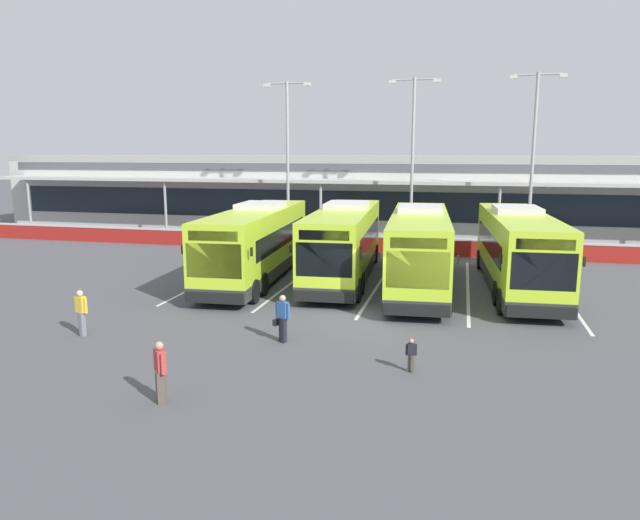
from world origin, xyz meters
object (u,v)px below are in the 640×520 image
object	(u,v)px
pedestrian_child	(411,354)
lamp_post_west	(288,152)
pedestrian_with_handbag	(282,317)
pedestrian_in_dark_coat	(160,370)
coach_bus_centre	(419,250)
coach_bus_left_centre	(344,244)
lamp_post_east	(533,152)
coach_bus_leftmost	(256,244)
pedestrian_near_bin	(81,311)
lamp_post_centre	(413,152)
coach_bus_right_centre	(518,251)

from	to	relation	value
pedestrian_child	lamp_post_west	bearing A→B (deg)	115.05
pedestrian_with_handbag	pedestrian_child	size ratio (longest dim) A/B	1.61
pedestrian_child	pedestrian_in_dark_coat	bearing A→B (deg)	-149.05
pedestrian_in_dark_coat	pedestrian_with_handbag	bearing A→B (deg)	73.73
coach_bus_centre	coach_bus_left_centre	bearing A→B (deg)	163.08
lamp_post_west	lamp_post_east	size ratio (longest dim) A/B	1.00
coach_bus_leftmost	pedestrian_child	distance (m)	13.89
coach_bus_centre	lamp_post_east	size ratio (longest dim) A/B	1.12
pedestrian_in_dark_coat	pedestrian_near_bin	distance (m)	6.96
coach_bus_leftmost	lamp_post_west	distance (m)	12.68
pedestrian_in_dark_coat	coach_bus_centre	bearing A→B (deg)	69.53
pedestrian_with_handbag	lamp_post_west	size ratio (longest dim) A/B	0.15
lamp_post_centre	lamp_post_east	xyz separation A→B (m)	(7.35, -0.74, 0.00)
coach_bus_leftmost	pedestrian_near_bin	world-z (taller)	coach_bus_leftmost
pedestrian_near_bin	lamp_post_east	xyz separation A→B (m)	(16.79, 21.03, 5.42)
coach_bus_left_centre	pedestrian_near_bin	world-z (taller)	coach_bus_left_centre
coach_bus_right_centre	pedestrian_with_handbag	world-z (taller)	coach_bus_right_centre
coach_bus_right_centre	lamp_post_east	distance (m)	11.15
pedestrian_with_handbag	pedestrian_near_bin	bearing A→B (deg)	-171.73
pedestrian_in_dark_coat	pedestrian_child	distance (m)	7.03
pedestrian_with_handbag	coach_bus_leftmost	bearing A→B (deg)	114.81
pedestrian_child	lamp_post_west	size ratio (longest dim) A/B	0.09
pedestrian_child	pedestrian_near_bin	bearing A→B (deg)	176.34
coach_bus_right_centre	lamp_post_west	world-z (taller)	lamp_post_west
coach_bus_left_centre	coach_bus_right_centre	size ratio (longest dim) A/B	1.00
lamp_post_west	lamp_post_centre	bearing A→B (deg)	-0.01
pedestrian_in_dark_coat	lamp_post_centre	bearing A→B (deg)	81.29
coach_bus_leftmost	pedestrian_near_bin	size ratio (longest dim) A/B	7.58
coach_bus_leftmost	coach_bus_centre	size ratio (longest dim) A/B	1.00
lamp_post_centre	coach_bus_right_centre	bearing A→B (deg)	-61.53
coach_bus_right_centre	pedestrian_in_dark_coat	xyz separation A→B (m)	(-9.87, -15.29, -0.91)
coach_bus_centre	pedestrian_near_bin	bearing A→B (deg)	-136.90
coach_bus_centre	pedestrian_with_handbag	bearing A→B (deg)	-112.83
pedestrian_in_dark_coat	pedestrian_child	world-z (taller)	pedestrian_in_dark_coat
coach_bus_left_centre	pedestrian_in_dark_coat	xyz separation A→B (m)	(-1.60, -15.66, -0.91)
pedestrian_with_handbag	lamp_post_centre	xyz separation A→B (m)	(2.44, 20.75, 5.43)
pedestrian_in_dark_coat	coach_bus_right_centre	bearing A→B (deg)	57.15
lamp_post_east	pedestrian_near_bin	bearing A→B (deg)	-128.60
coach_bus_leftmost	pedestrian_near_bin	bearing A→B (deg)	-105.65
coach_bus_left_centre	coach_bus_right_centre	world-z (taller)	same
pedestrian_near_bin	lamp_post_centre	distance (m)	24.34
pedestrian_child	lamp_post_centre	size ratio (longest dim) A/B	0.09
coach_bus_leftmost	pedestrian_with_handbag	distance (m)	10.02
coach_bus_right_centre	pedestrian_near_bin	xyz separation A→B (m)	(-15.31, -10.94, -0.91)
pedestrian_in_dark_coat	lamp_post_east	distance (m)	28.33
coach_bus_centre	pedestrian_near_bin	size ratio (longest dim) A/B	7.58
coach_bus_right_centre	lamp_post_west	distance (m)	18.55
pedestrian_child	lamp_post_east	distance (m)	23.14
pedestrian_near_bin	lamp_post_east	size ratio (longest dim) A/B	0.15
lamp_post_east	pedestrian_with_handbag	bearing A→B (deg)	-116.05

